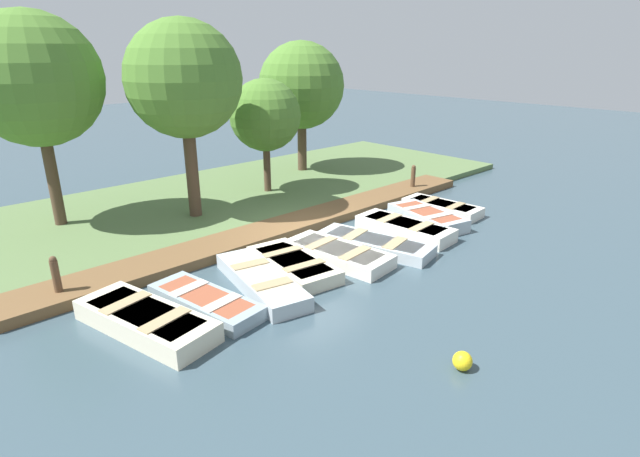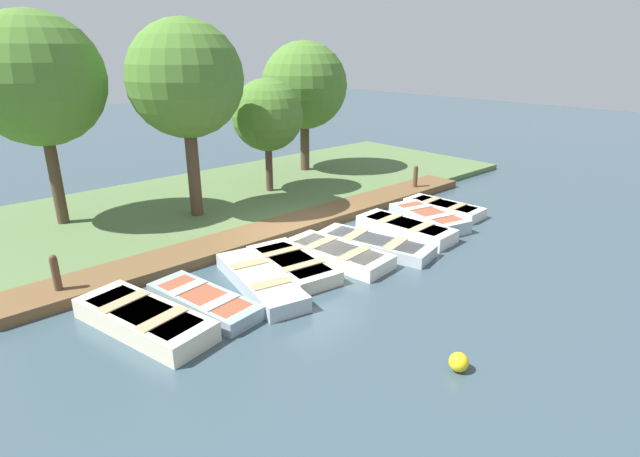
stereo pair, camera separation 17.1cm
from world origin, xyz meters
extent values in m
plane|color=#384C56|center=(0.00, 0.00, 0.00)|extent=(80.00, 80.00, 0.00)
cube|color=#567042|center=(-5.00, 0.00, 0.11)|extent=(8.00, 24.00, 0.22)
cube|color=brown|center=(-1.15, 0.00, 0.13)|extent=(1.32, 15.90, 0.26)
cube|color=beige|center=(1.33, -5.71, 0.21)|extent=(3.30, 1.79, 0.42)
cube|color=#6B7F51|center=(1.33, -5.71, 0.40)|extent=(2.70, 1.42, 0.03)
cube|color=tan|center=(1.91, -5.58, 0.43)|extent=(0.53, 1.08, 0.03)
cube|color=tan|center=(0.75, -5.84, 0.43)|extent=(0.53, 1.08, 0.03)
cube|color=#8C9EA8|center=(1.36, -4.39, 0.15)|extent=(2.89, 1.38, 0.30)
cube|color=#994C33|center=(1.36, -4.39, 0.29)|extent=(2.37, 1.09, 0.02)
cube|color=beige|center=(1.88, -4.31, 0.32)|extent=(0.41, 0.92, 0.03)
cube|color=beige|center=(0.84, -4.47, 0.32)|extent=(0.41, 0.92, 0.03)
cube|color=#B2BCC1|center=(1.41, -2.96, 0.18)|extent=(3.36, 1.64, 0.36)
cube|color=beige|center=(1.41, -2.96, 0.34)|extent=(2.75, 1.30, 0.03)
cube|color=tan|center=(2.00, -3.09, 0.37)|extent=(0.51, 0.94, 0.03)
cube|color=tan|center=(0.81, -2.83, 0.37)|extent=(0.51, 0.94, 0.03)
cube|color=beige|center=(1.20, -1.82, 0.17)|extent=(2.85, 1.57, 0.34)
cube|color=beige|center=(1.20, -1.82, 0.32)|extent=(2.33, 1.24, 0.03)
cube|color=tan|center=(1.71, -1.90, 0.35)|extent=(0.43, 1.12, 0.03)
cube|color=tan|center=(0.69, -1.75, 0.35)|extent=(0.43, 1.12, 0.03)
cube|color=silver|center=(1.48, -0.54, 0.17)|extent=(3.04, 1.52, 0.35)
cube|color=#6B7F51|center=(1.48, -0.54, 0.33)|extent=(2.48, 1.20, 0.03)
cube|color=tan|center=(2.03, -0.47, 0.36)|extent=(0.42, 1.10, 0.03)
cube|color=tan|center=(0.93, -0.61, 0.36)|extent=(0.42, 1.10, 0.03)
cube|color=#B2BCC1|center=(1.64, 0.73, 0.15)|extent=(3.39, 1.76, 0.31)
cube|color=#994C33|center=(1.64, 0.73, 0.30)|extent=(2.77, 1.40, 0.02)
cube|color=tan|center=(2.24, 0.88, 0.32)|extent=(0.54, 1.01, 0.03)
cube|color=tan|center=(1.04, 0.59, 0.32)|extent=(0.54, 1.01, 0.03)
cube|color=silver|center=(1.51, 2.25, 0.19)|extent=(3.01, 1.26, 0.39)
cube|color=teal|center=(1.51, 2.25, 0.37)|extent=(2.46, 0.99, 0.03)
cube|color=tan|center=(2.07, 2.29, 0.40)|extent=(0.36, 0.98, 0.03)
cube|color=tan|center=(0.95, 2.21, 0.40)|extent=(0.36, 0.98, 0.03)
cube|color=#B2BCC1|center=(1.39, 3.54, 0.20)|extent=(2.81, 1.68, 0.41)
cube|color=#994C33|center=(1.39, 3.54, 0.39)|extent=(2.29, 1.33, 0.03)
cube|color=beige|center=(1.88, 3.43, 0.42)|extent=(0.49, 1.06, 0.03)
cube|color=beige|center=(0.90, 3.66, 0.42)|extent=(0.49, 1.06, 0.03)
cube|color=silver|center=(1.07, 4.84, 0.17)|extent=(2.66, 1.14, 0.34)
cube|color=#4C709E|center=(1.07, 4.84, 0.32)|extent=(2.18, 0.89, 0.03)
cube|color=tan|center=(1.56, 4.87, 0.35)|extent=(0.31, 0.92, 0.03)
cube|color=tan|center=(0.57, 4.81, 0.35)|extent=(0.31, 0.92, 0.03)
cylinder|color=brown|center=(-1.06, -6.57, 0.49)|extent=(0.17, 0.17, 0.98)
sphere|color=brown|center=(-1.06, -6.57, 1.01)|extent=(0.15, 0.15, 0.15)
cylinder|color=brown|center=(-1.06, 6.04, 0.49)|extent=(0.17, 0.17, 0.98)
sphere|color=brown|center=(-1.06, 6.04, 1.01)|extent=(0.15, 0.15, 0.15)
sphere|color=yellow|center=(6.28, -2.29, 0.17)|extent=(0.34, 0.34, 0.34)
cylinder|color=#4C3828|center=(-5.83, -5.06, 1.70)|extent=(0.33, 0.33, 3.41)
sphere|color=#4C7A2D|center=(-5.83, -5.06, 4.41)|extent=(3.67, 3.67, 3.67)
cylinder|color=#4C3828|center=(-3.78, -1.65, 1.72)|extent=(0.38, 0.38, 3.44)
sphere|color=#4C7A2D|center=(-3.78, -1.65, 4.37)|extent=(3.41, 3.41, 3.41)
cylinder|color=#4C3828|center=(-4.48, 1.76, 1.14)|extent=(0.26, 0.26, 2.28)
sphere|color=#4C7A2D|center=(-4.48, 1.76, 2.98)|extent=(2.53, 2.53, 2.53)
cylinder|color=#4C3828|center=(-6.14, 4.92, 1.39)|extent=(0.38, 0.38, 2.78)
sphere|color=#4C7A2D|center=(-6.14, 4.92, 3.75)|extent=(3.53, 3.53, 3.53)
camera|label=1|loc=(9.91, -9.06, 5.27)|focal=28.00mm
camera|label=2|loc=(10.03, -8.94, 5.27)|focal=28.00mm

